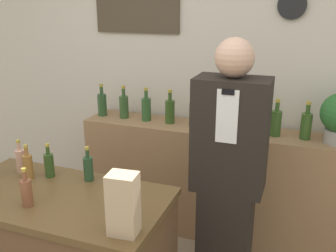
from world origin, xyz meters
TOP-DOWN VIEW (x-y plane):
  - back_wall at (-0.00, 2.00)m, footprint 5.20×0.09m
  - back_shelf at (0.22, 1.75)m, footprint 2.20×0.38m
  - shopkeeper at (0.48, 1.06)m, footprint 0.44×0.27m
  - paper_bag at (0.16, 0.27)m, footprint 0.14×0.12m
  - counter_bottle_1 at (-0.74, 0.63)m, footprint 0.06×0.06m
  - counter_bottle_2 at (-0.64, 0.58)m, footprint 0.06×0.06m
  - counter_bottle_3 at (-0.53, 0.64)m, footprint 0.06×0.06m
  - counter_bottle_4 at (-0.42, 0.31)m, footprint 0.06×0.06m
  - counter_bottle_5 at (-0.28, 0.68)m, footprint 0.06×0.06m
  - shelf_bottle_0 at (-0.80, 1.75)m, footprint 0.08×0.08m
  - shelf_bottle_1 at (-0.59, 1.76)m, footprint 0.08×0.08m
  - shelf_bottle_2 at (-0.37, 1.75)m, footprint 0.08×0.08m
  - shelf_bottle_3 at (-0.16, 1.75)m, footprint 0.08×0.08m
  - shelf_bottle_4 at (0.05, 1.73)m, footprint 0.08×0.08m
  - shelf_bottle_5 at (0.27, 1.74)m, footprint 0.08×0.08m
  - shelf_bottle_6 at (0.48, 1.74)m, footprint 0.08×0.08m
  - shelf_bottle_7 at (0.69, 1.73)m, footprint 0.08×0.08m
  - shelf_bottle_8 at (0.91, 1.74)m, footprint 0.08×0.08m

SIDE VIEW (x-z plane):
  - back_shelf at x=0.22m, z-range 0.00..0.95m
  - shopkeeper at x=0.48m, z-range 0.00..1.73m
  - counter_bottle_1 at x=-0.74m, z-range 0.87..1.09m
  - counter_bottle_2 at x=-0.64m, z-range 0.87..1.09m
  - counter_bottle_3 at x=-0.53m, z-range 0.87..1.09m
  - counter_bottle_4 at x=-0.42m, z-range 0.87..1.09m
  - counter_bottle_5 at x=-0.28m, z-range 0.87..1.09m
  - paper_bag at x=0.16m, z-range 0.90..1.20m
  - shelf_bottle_0 at x=-0.80m, z-range 0.92..1.20m
  - shelf_bottle_1 at x=-0.59m, z-range 0.92..1.20m
  - shelf_bottle_2 at x=-0.37m, z-range 0.92..1.20m
  - shelf_bottle_3 at x=-0.16m, z-range 0.92..1.20m
  - shelf_bottle_4 at x=0.05m, z-range 0.92..1.20m
  - shelf_bottle_5 at x=0.27m, z-range 0.92..1.20m
  - shelf_bottle_6 at x=0.48m, z-range 0.92..1.20m
  - shelf_bottle_7 at x=0.69m, z-range 0.92..1.20m
  - shelf_bottle_8 at x=0.91m, z-range 0.92..1.20m
  - back_wall at x=0.00m, z-range 0.01..2.71m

